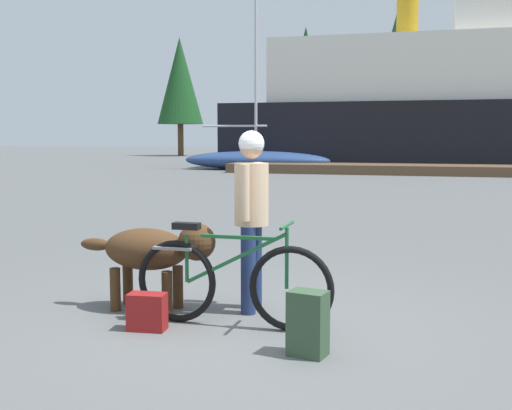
% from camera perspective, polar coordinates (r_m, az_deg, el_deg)
% --- Properties ---
extents(ground_plane, '(160.00, 160.00, 0.00)m').
position_cam_1_polar(ground_plane, '(5.64, -1.06, -10.90)').
color(ground_plane, '#595B5B').
extents(bicycle, '(1.78, 0.44, 0.92)m').
position_cam_1_polar(bicycle, '(5.60, -2.24, -6.83)').
color(bicycle, black).
rests_on(bicycle, ground_plane).
extents(person_cyclist, '(0.32, 0.53, 1.70)m').
position_cam_1_polar(person_cyclist, '(5.99, -0.40, 0.13)').
color(person_cyclist, navy).
rests_on(person_cyclist, ground_plane).
extents(dog, '(1.39, 0.47, 0.85)m').
position_cam_1_polar(dog, '(6.14, -8.99, -4.02)').
color(dog, '#472D19').
rests_on(dog, ground_plane).
extents(backpack, '(0.32, 0.25, 0.50)m').
position_cam_1_polar(backpack, '(4.93, 4.64, -10.45)').
color(backpack, '#334C33').
rests_on(backpack, ground_plane).
extents(handbag_pannier, '(0.34, 0.21, 0.32)m').
position_cam_1_polar(handbag_pannier, '(5.62, -9.66, -9.35)').
color(handbag_pannier, maroon).
rests_on(handbag_pannier, ground_plane).
extents(dock_pier, '(14.60, 2.54, 0.40)m').
position_cam_1_polar(dock_pier, '(28.24, 12.32, 3.13)').
color(dock_pier, brown).
rests_on(dock_pier, ground_plane).
extents(ferry_boat, '(23.46, 8.59, 8.84)m').
position_cam_1_polar(ferry_boat, '(34.81, 17.97, 8.34)').
color(ferry_boat, black).
rests_on(ferry_boat, ground_plane).
extents(sailboat_moored, '(7.22, 2.02, 9.83)m').
position_cam_1_polar(sailboat_moored, '(30.77, -0.01, 4.11)').
color(sailboat_moored, navy).
rests_on(sailboat_moored, ground_plane).
extents(pine_tree_far_left, '(3.65, 3.65, 9.40)m').
position_cam_1_polar(pine_tree_far_left, '(52.45, -6.78, 10.88)').
color(pine_tree_far_left, '#4C331E').
rests_on(pine_tree_far_left, ground_plane).
extents(pine_tree_center, '(4.10, 4.10, 10.67)m').
position_cam_1_polar(pine_tree_center, '(50.36, 12.30, 11.77)').
color(pine_tree_center, '#4C331E').
rests_on(pine_tree_center, ground_plane).
extents(pine_tree_mid_back, '(4.28, 4.28, 11.28)m').
position_cam_1_polar(pine_tree_mid_back, '(58.94, 4.43, 11.39)').
color(pine_tree_mid_back, '#4C331E').
rests_on(pine_tree_mid_back, ground_plane).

